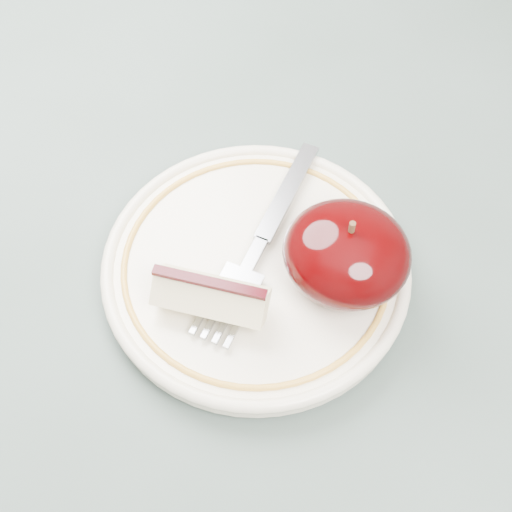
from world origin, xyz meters
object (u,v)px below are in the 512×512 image
at_px(plate, 256,267).
at_px(apple_half, 347,254).
at_px(table, 216,328).
at_px(fork, 261,241).

relative_size(plate, apple_half, 2.52).
xyz_separation_m(plate, apple_half, (0.06, 0.01, 0.03)).
height_order(table, fork, fork).
xyz_separation_m(table, apple_half, (0.09, 0.02, 0.13)).
xyz_separation_m(plate, fork, (-0.00, 0.01, 0.01)).
height_order(plate, apple_half, apple_half).
bearing_deg(fork, apple_half, -88.73).
height_order(apple_half, fork, apple_half).
height_order(plate, fork, fork).
bearing_deg(fork, table, 129.03).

